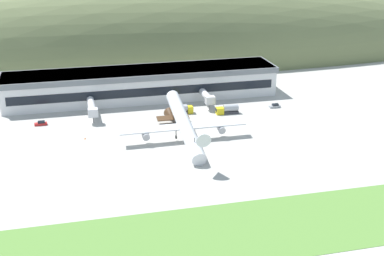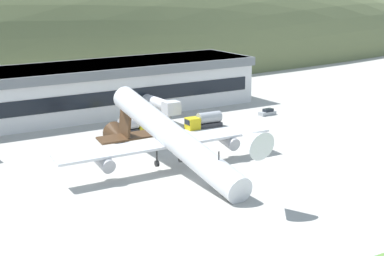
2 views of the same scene
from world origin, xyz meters
name	(u,v)px [view 1 (image 1 of 2)]	position (x,y,z in m)	size (l,w,h in m)	color
ground_plane	(183,150)	(0.00, 0.00, 0.00)	(454.28, 454.28, 0.00)	#ADAAA3
grass_strip_foreground	(231,232)	(0.00, -48.30, 0.04)	(408.85, 25.58, 0.08)	#568438
hill_backdrop	(170,61)	(18.62, 110.89, 0.00)	(357.04, 63.04, 76.94)	#667047
terminal_building	(142,82)	(-4.18, 53.95, 6.60)	(105.96, 19.68, 11.65)	silver
jetway_0	(92,107)	(-24.86, 35.52, 3.99)	(3.38, 16.59, 5.43)	silver
jetway_1	(207,97)	(17.81, 37.59, 3.99)	(3.38, 12.67, 5.43)	silver
cargo_airplane	(184,125)	(1.82, 6.58, 5.47)	(40.60, 47.83, 14.00)	silver
service_car_0	(41,123)	(-42.50, 32.23, 0.60)	(4.28, 1.86, 1.46)	#B21E1E
service_car_1	(275,106)	(42.32, 30.83, 0.62)	(4.30, 1.92, 1.49)	#999EA3
fuel_truck	(228,110)	(23.08, 28.51, 1.54)	(8.37, 2.79, 3.30)	gold
box_truck	(184,109)	(7.82, 32.46, 1.57)	(6.24, 2.64, 3.35)	gold
traffic_cone_0	(85,138)	(-28.55, 15.70, 0.28)	(0.52, 0.52, 0.58)	orange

